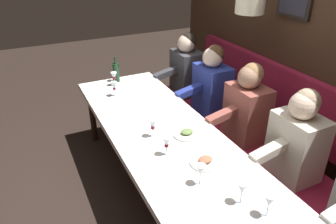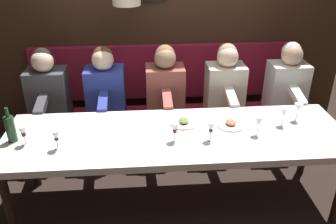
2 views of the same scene
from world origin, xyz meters
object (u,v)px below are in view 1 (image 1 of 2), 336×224
object	(u,v)px
wine_glass_1	(242,189)
wine_glass_5	(114,76)
diner_near	(297,138)
diner_middle	(247,105)
wine_glass_0	(269,202)
wine_glass_4	(201,171)
wine_glass_2	(153,125)
wine_bottle	(116,72)
dining_table	(166,141)
wine_glass_6	(166,143)
diner_far	(212,83)
wine_glass_3	(114,86)
diner_farthest	(186,66)

from	to	relation	value
wine_glass_1	wine_glass_5	distance (m)	2.16
diner_near	diner_middle	distance (m)	0.64
wine_glass_0	wine_glass_4	size ratio (longest dim) A/B	1.00
wine_glass_0	wine_glass_2	xyz separation A→B (m)	(-0.27, 1.12, -0.00)
wine_bottle	dining_table	bearing A→B (deg)	-89.30
wine_glass_2	wine_glass_6	size ratio (longest dim) A/B	1.00
dining_table	diner_far	xyz separation A→B (m)	(0.88, 0.66, 0.13)
diner_middle	wine_glass_4	world-z (taller)	diner_middle
wine_glass_2	wine_glass_6	bearing A→B (deg)	-92.08
wine_glass_0	wine_glass_3	world-z (taller)	same
dining_table	wine_glass_3	world-z (taller)	wine_glass_3
diner_near	diner_farthest	world-z (taller)	same
wine_glass_3	wine_glass_2	bearing A→B (deg)	-87.08
wine_glass_2	dining_table	bearing A→B (deg)	-12.95
wine_glass_6	wine_bottle	world-z (taller)	wine_bottle
diner_near	diner_middle	bearing A→B (deg)	90.00
diner_middle	wine_glass_1	world-z (taller)	diner_middle
diner_middle	wine_glass_1	size ratio (longest dim) A/B	4.82
wine_glass_2	wine_glass_4	size ratio (longest dim) A/B	1.00
wine_glass_5	wine_glass_6	distance (m)	1.49
wine_glass_4	dining_table	bearing A→B (deg)	84.44
diner_middle	wine_bottle	bearing A→B (deg)	124.62
diner_farthest	wine_glass_0	distance (m)	2.46
diner_near	diner_middle	world-z (taller)	same
wine_glass_6	wine_bottle	xyz separation A→B (m)	(0.11, 1.60, 0.00)
diner_farthest	wine_glass_5	size ratio (longest dim) A/B	4.82
dining_table	diner_middle	size ratio (longest dim) A/B	3.66
wine_glass_3	wine_glass_6	bearing A→B (deg)	-88.28
diner_near	wine_glass_5	distance (m)	2.07
wine_bottle	diner_farthest	bearing A→B (deg)	-5.34
dining_table	diner_far	world-z (taller)	diner_far
diner_far	diner_farthest	world-z (taller)	same
dining_table	wine_glass_0	bearing A→B (deg)	-82.08
diner_middle	wine_glass_6	distance (m)	1.05
diner_farthest	wine_glass_3	xyz separation A→B (m)	(-1.04, -0.30, 0.04)
wine_glass_4	wine_bottle	size ratio (longest dim) A/B	0.55
wine_glass_2	wine_glass_5	xyz separation A→B (m)	(0.04, 1.19, -0.00)
diner_middle	diner_farthest	world-z (taller)	same
diner_middle	diner_far	xyz separation A→B (m)	(0.00, 0.63, 0.00)
wine_glass_4	wine_glass_5	distance (m)	1.89
diner_near	wine_glass_1	distance (m)	0.87
dining_table	wine_glass_0	size ratio (longest dim) A/B	17.66
diner_near	wine_glass_1	world-z (taller)	diner_near
wine_glass_5	dining_table	bearing A→B (deg)	-86.37
diner_middle	wine_glass_1	distance (m)	1.26
diner_farthest	wine_glass_2	distance (m)	1.58
wine_glass_0	diner_far	bearing A→B (deg)	67.47
diner_middle	wine_glass_3	size ratio (longest dim) A/B	4.82
diner_near	wine_glass_1	xyz separation A→B (m)	(-0.81, -0.33, 0.04)
diner_near	wine_bottle	bearing A→B (deg)	114.80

